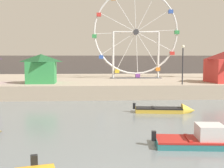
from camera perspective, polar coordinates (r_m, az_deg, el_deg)
quay_promenade at (r=37.14m, az=-2.70°, el=0.05°), size 110.00×19.78×1.40m
distant_town_skyline at (r=60.44m, az=-3.02°, el=3.51°), size 140.00×3.00×4.40m
motorboat_mustard_yellow at (r=21.97m, az=11.23°, el=-5.02°), size 4.61×1.61×1.03m
motorboat_teal_painted at (r=14.48m, az=20.78°, el=-10.38°), size 5.28×2.02×1.56m
ferris_wheel_white_frame at (r=37.29m, az=4.72°, el=9.82°), size 11.06×1.20×11.23m
carnival_booth_red_striped at (r=33.18m, az=21.05°, el=3.24°), size 3.40×4.09×3.28m
carnival_booth_green_kiosk at (r=30.92m, az=-13.75°, el=3.06°), size 3.29×2.78×3.01m
promenade_lamp_near at (r=29.45m, az=13.74°, el=4.85°), size 0.32×0.32×3.89m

